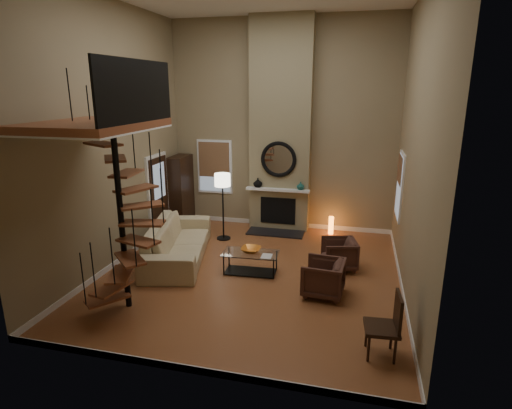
% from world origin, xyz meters
% --- Properties ---
extents(ground, '(6.00, 6.50, 0.01)m').
position_xyz_m(ground, '(0.00, 0.00, -0.01)').
color(ground, '#AE6738').
rests_on(ground, ground).
extents(back_wall, '(6.00, 0.02, 5.50)m').
position_xyz_m(back_wall, '(0.00, 3.25, 2.75)').
color(back_wall, '#8E7E5C').
rests_on(back_wall, ground).
extents(front_wall, '(6.00, 0.02, 5.50)m').
position_xyz_m(front_wall, '(0.00, -3.25, 2.75)').
color(front_wall, '#8E7E5C').
rests_on(front_wall, ground).
extents(left_wall, '(0.02, 6.50, 5.50)m').
position_xyz_m(left_wall, '(-3.00, 0.00, 2.75)').
color(left_wall, '#8E7E5C').
rests_on(left_wall, ground).
extents(right_wall, '(0.02, 6.50, 5.50)m').
position_xyz_m(right_wall, '(3.00, 0.00, 2.75)').
color(right_wall, '#8E7E5C').
rests_on(right_wall, ground).
extents(baseboard_back, '(6.00, 0.02, 0.12)m').
position_xyz_m(baseboard_back, '(0.00, 3.24, 0.06)').
color(baseboard_back, white).
rests_on(baseboard_back, ground).
extents(baseboard_front, '(6.00, 0.02, 0.12)m').
position_xyz_m(baseboard_front, '(0.00, -3.24, 0.06)').
color(baseboard_front, white).
rests_on(baseboard_front, ground).
extents(baseboard_left, '(0.02, 6.50, 0.12)m').
position_xyz_m(baseboard_left, '(-2.99, 0.00, 0.06)').
color(baseboard_left, white).
rests_on(baseboard_left, ground).
extents(baseboard_right, '(0.02, 6.50, 0.12)m').
position_xyz_m(baseboard_right, '(2.99, 0.00, 0.06)').
color(baseboard_right, white).
rests_on(baseboard_right, ground).
extents(chimney_breast, '(1.60, 0.38, 5.50)m').
position_xyz_m(chimney_breast, '(0.00, 3.06, 2.75)').
color(chimney_breast, '#877B58').
rests_on(chimney_breast, ground).
extents(hearth, '(1.50, 0.60, 0.04)m').
position_xyz_m(hearth, '(0.00, 2.57, 0.02)').
color(hearth, black).
rests_on(hearth, ground).
extents(firebox, '(0.95, 0.02, 0.72)m').
position_xyz_m(firebox, '(0.00, 2.86, 0.55)').
color(firebox, black).
rests_on(firebox, chimney_breast).
extents(mantel, '(1.70, 0.18, 0.06)m').
position_xyz_m(mantel, '(0.00, 2.78, 1.15)').
color(mantel, white).
rests_on(mantel, chimney_breast).
extents(mirror_frame, '(0.94, 0.10, 0.94)m').
position_xyz_m(mirror_frame, '(0.00, 2.84, 1.95)').
color(mirror_frame, black).
rests_on(mirror_frame, chimney_breast).
extents(mirror_disc, '(0.80, 0.01, 0.80)m').
position_xyz_m(mirror_disc, '(0.00, 2.85, 1.95)').
color(mirror_disc, white).
rests_on(mirror_disc, chimney_breast).
extents(vase_left, '(0.24, 0.24, 0.25)m').
position_xyz_m(vase_left, '(-0.55, 2.82, 1.30)').
color(vase_left, black).
rests_on(vase_left, mantel).
extents(vase_right, '(0.20, 0.20, 0.21)m').
position_xyz_m(vase_right, '(0.60, 2.82, 1.28)').
color(vase_right, '#175149').
rests_on(vase_right, mantel).
extents(window_back, '(1.02, 0.06, 1.52)m').
position_xyz_m(window_back, '(-1.90, 3.22, 1.62)').
color(window_back, white).
rests_on(window_back, back_wall).
extents(window_right, '(0.06, 1.02, 1.52)m').
position_xyz_m(window_right, '(2.97, 2.00, 1.63)').
color(window_right, white).
rests_on(window_right, right_wall).
extents(entry_door, '(0.10, 1.05, 2.16)m').
position_xyz_m(entry_door, '(-2.95, 1.80, 1.05)').
color(entry_door, white).
rests_on(entry_door, ground).
extents(loft, '(1.70, 2.20, 1.09)m').
position_xyz_m(loft, '(-2.04, -1.80, 3.24)').
color(loft, brown).
rests_on(loft, left_wall).
extents(spiral_stair, '(1.47, 1.47, 4.06)m').
position_xyz_m(spiral_stair, '(-1.78, -1.79, 1.78)').
color(spiral_stair, black).
rests_on(spiral_stair, ground).
extents(hutch, '(0.42, 0.89, 1.99)m').
position_xyz_m(hutch, '(-2.75, 2.77, 0.95)').
color(hutch, black).
rests_on(hutch, ground).
extents(sofa, '(1.80, 3.11, 0.85)m').
position_xyz_m(sofa, '(-1.84, 0.43, 0.40)').
color(sofa, '#C6B589').
rests_on(sofa, ground).
extents(armchair_near, '(0.85, 0.83, 0.64)m').
position_xyz_m(armchair_near, '(1.82, 0.69, 0.35)').
color(armchair_near, '#492A21').
rests_on(armchair_near, ground).
extents(armchair_far, '(0.81, 0.79, 0.68)m').
position_xyz_m(armchair_far, '(1.60, -0.57, 0.35)').
color(armchair_far, '#492A21').
rests_on(armchair_far, ground).
extents(coffee_table, '(1.19, 0.64, 0.44)m').
position_xyz_m(coffee_table, '(-0.03, 0.05, 0.28)').
color(coffee_table, silver).
rests_on(coffee_table, ground).
extents(bowl, '(0.41, 0.41, 0.10)m').
position_xyz_m(bowl, '(-0.03, 0.10, 0.50)').
color(bowl, orange).
rests_on(bowl, coffee_table).
extents(book, '(0.22, 0.29, 0.03)m').
position_xyz_m(book, '(0.32, -0.10, 0.46)').
color(book, gray).
rests_on(book, coffee_table).
extents(floor_lamp, '(0.39, 0.39, 1.71)m').
position_xyz_m(floor_lamp, '(-1.22, 1.86, 1.41)').
color(floor_lamp, black).
rests_on(floor_lamp, ground).
extents(accent_lamp, '(0.13, 0.13, 0.47)m').
position_xyz_m(accent_lamp, '(1.43, 2.87, 0.25)').
color(accent_lamp, orange).
rests_on(accent_lamp, ground).
extents(side_chair, '(0.52, 0.52, 1.00)m').
position_xyz_m(side_chair, '(2.59, -2.19, 0.53)').
color(side_chair, black).
rests_on(side_chair, ground).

